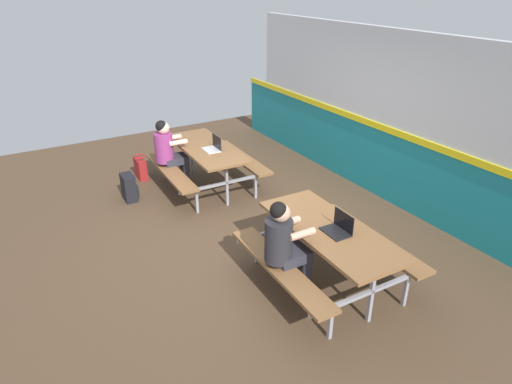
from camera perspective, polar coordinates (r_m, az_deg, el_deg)
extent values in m
cube|color=#4C3826|center=(6.35, -1.97, -5.05)|extent=(10.00, 10.00, 0.02)
cube|color=teal|center=(7.51, 15.28, 3.88)|extent=(8.00, 0.12, 1.10)
cube|color=yellow|center=(7.27, 15.46, 8.17)|extent=(8.00, 0.03, 0.10)
cube|color=silver|center=(7.13, 16.58, 13.97)|extent=(6.72, 0.12, 1.40)
cube|color=brown|center=(7.37, -6.38, 5.67)|extent=(1.87, 0.79, 0.04)
cube|color=brown|center=(7.28, -10.87, 2.62)|extent=(1.77, 0.32, 0.04)
cube|color=brown|center=(7.72, -1.94, 4.48)|extent=(1.77, 0.32, 0.04)
cube|color=gray|center=(8.15, -8.33, 4.80)|extent=(0.04, 0.04, 0.70)
cube|color=gray|center=(8.14, -8.35, 5.06)|extent=(0.08, 1.55, 0.04)
cube|color=gray|center=(8.06, -11.63, 3.16)|extent=(0.04, 0.04, 0.41)
cube|color=gray|center=(8.38, -5.03, 4.52)|extent=(0.04, 0.04, 0.41)
cube|color=gray|center=(6.88, -3.78, 0.91)|extent=(0.04, 0.04, 0.70)
cube|color=gray|center=(6.86, -3.79, 1.21)|extent=(0.08, 1.55, 0.04)
cube|color=gray|center=(6.77, -7.63, -1.10)|extent=(0.04, 0.04, 0.41)
cube|color=gray|center=(7.15, -0.08, 0.69)|extent=(0.04, 0.04, 0.41)
cube|color=brown|center=(5.02, 9.38, -4.83)|extent=(1.87, 0.79, 0.04)
cube|color=brown|center=(4.86, 3.11, -9.68)|extent=(1.77, 0.32, 0.04)
cube|color=brown|center=(5.54, 14.40, -5.67)|extent=(1.77, 0.32, 0.04)
cube|color=gray|center=(5.72, 4.56, -4.69)|extent=(0.04, 0.04, 0.70)
cube|color=gray|center=(5.70, 4.58, -4.35)|extent=(0.08, 1.55, 0.04)
cube|color=gray|center=(5.57, 0.10, -7.28)|extent=(0.04, 0.04, 0.41)
cube|color=gray|center=(6.06, 8.56, -4.64)|extent=(0.04, 0.04, 0.41)
cube|color=gray|center=(4.78, 14.62, -12.59)|extent=(0.04, 0.04, 0.70)
cube|color=gray|center=(4.75, 14.67, -12.21)|extent=(0.08, 1.55, 0.04)
cube|color=gray|center=(4.60, 9.55, -16.16)|extent=(0.04, 0.04, 0.41)
cube|color=gray|center=(5.17, 18.67, -11.86)|extent=(0.04, 0.04, 0.41)
cylinder|color=#2D2D38|center=(7.76, -9.36, 2.61)|extent=(0.11, 0.11, 0.45)
cylinder|color=#2D2D38|center=(7.60, -8.89, 2.14)|extent=(0.11, 0.11, 0.45)
cube|color=#2D2D38|center=(7.53, -10.36, 4.13)|extent=(0.31, 0.39, 0.12)
cylinder|color=#8C3372|center=(7.40, -11.76, 5.60)|extent=(0.30, 0.30, 0.48)
cylinder|color=beige|center=(7.55, -10.71, 6.88)|extent=(0.09, 0.30, 0.08)
cylinder|color=beige|center=(7.29, -9.98, 6.27)|extent=(0.09, 0.30, 0.08)
sphere|color=beige|center=(7.30, -11.84, 8.06)|extent=(0.20, 0.20, 0.20)
sphere|color=black|center=(7.28, -12.09, 8.28)|extent=(0.18, 0.18, 0.18)
cylinder|color=#2D2D38|center=(5.22, 5.32, -9.73)|extent=(0.11, 0.11, 0.45)
cylinder|color=#2D2D38|center=(5.10, 6.47, -10.74)|extent=(0.11, 0.11, 0.45)
cube|color=#2D2D38|center=(4.93, 4.56, -8.09)|extent=(0.31, 0.39, 0.12)
cylinder|color=#26262B|center=(4.72, 2.92, -6.25)|extent=(0.30, 0.30, 0.48)
cylinder|color=tan|center=(4.86, 4.09, -3.91)|extent=(0.09, 0.30, 0.08)
cylinder|color=tan|center=(4.66, 5.95, -5.40)|extent=(0.09, 0.30, 0.08)
sphere|color=tan|center=(4.56, 3.22, -2.68)|extent=(0.20, 0.20, 0.20)
sphere|color=black|center=(4.53, 2.91, -2.38)|extent=(0.18, 0.18, 0.18)
cube|color=silver|center=(7.20, -5.80, 5.42)|extent=(0.33, 0.23, 0.01)
cube|color=black|center=(7.20, -5.07, 6.41)|extent=(0.32, 0.02, 0.21)
cube|color=black|center=(4.94, 10.15, -5.10)|extent=(0.33, 0.23, 0.01)
cube|color=black|center=(4.94, 11.21, -3.66)|extent=(0.32, 0.02, 0.21)
cube|color=black|center=(7.37, -16.04, 0.55)|extent=(0.30, 0.18, 0.44)
cube|color=black|center=(7.42, -15.17, 0.28)|extent=(0.21, 0.04, 0.19)
cube|color=maroon|center=(8.14, -14.60, 2.89)|extent=(0.34, 0.14, 0.36)
torus|color=maroon|center=(8.05, -14.79, 4.46)|extent=(0.21, 0.21, 0.02)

